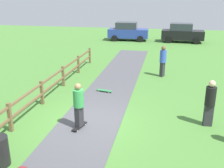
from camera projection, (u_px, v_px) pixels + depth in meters
ground_plane at (90, 122)px, 10.38m from camera, size 60.00×60.00×0.00m
asphalt_path at (90, 122)px, 10.38m from camera, size 2.40×28.00×0.02m
wooden_fence at (27, 101)px, 10.66m from camera, size 0.12×18.12×1.10m
skater_riding at (79, 104)px, 9.58m from camera, size 0.46×0.82×1.74m
skateboard_loose at (104, 90)px, 13.50m from camera, size 0.82×0.35×0.08m
bystander_black at (210, 101)px, 9.80m from camera, size 0.42×0.42×1.80m
bystander_blue at (163, 60)px, 15.79m from camera, size 0.51×0.51×1.86m
parked_car_blue at (128, 31)px, 28.28m from camera, size 4.26×2.11×1.92m
parked_car_black at (182, 33)px, 27.22m from camera, size 4.28×2.16×1.92m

